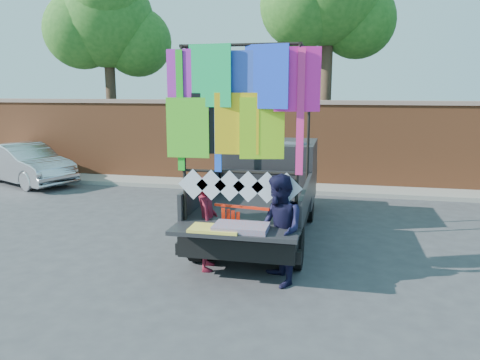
% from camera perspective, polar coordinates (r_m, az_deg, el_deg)
% --- Properties ---
extents(ground, '(90.00, 90.00, 0.00)m').
position_cam_1_polar(ground, '(8.03, 0.34, -10.54)').
color(ground, '#38383A').
rests_on(ground, ground).
extents(brick_wall, '(30.00, 0.45, 2.61)m').
position_cam_1_polar(brick_wall, '(14.48, 6.06, 4.58)').
color(brick_wall, brown).
rests_on(brick_wall, ground).
extents(curb, '(30.00, 1.20, 0.12)m').
position_cam_1_polar(curb, '(13.99, 5.64, -0.90)').
color(curb, gray).
rests_on(curb, ground).
extents(tree_left, '(4.20, 3.30, 7.05)m').
position_cam_1_polar(tree_left, '(17.51, -15.93, 17.79)').
color(tree_left, '#38281C').
rests_on(tree_left, ground).
extents(pickup_truck, '(2.28, 5.73, 3.61)m').
position_cam_1_polar(pickup_truck, '(10.02, 3.31, -0.71)').
color(pickup_truck, black).
rests_on(pickup_truck, ground).
extents(sedan, '(4.05, 2.83, 1.27)m').
position_cam_1_polar(sedan, '(16.15, -24.72, 1.82)').
color(sedan, silver).
rests_on(sedan, ground).
extents(woman, '(0.48, 0.63, 1.56)m').
position_cam_1_polar(woman, '(7.74, -4.04, -5.30)').
color(woman, maroon).
rests_on(woman, ground).
extents(man, '(0.94, 1.03, 1.71)m').
position_cam_1_polar(man, '(7.13, 4.81, -6.11)').
color(man, black).
rests_on(man, ground).
extents(streamer_bundle, '(0.91, 0.18, 0.63)m').
position_cam_1_polar(streamer_bundle, '(7.39, -0.58, -4.66)').
color(streamer_bundle, red).
rests_on(streamer_bundle, ground).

